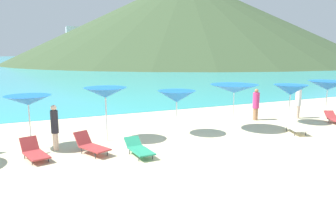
{
  "coord_description": "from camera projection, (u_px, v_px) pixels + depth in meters",
  "views": [
    {
      "loc": [
        -6.46,
        -9.81,
        3.7
      ],
      "look_at": [
        -0.65,
        2.7,
        1.2
      ],
      "focal_mm": 34.61,
      "sensor_mm": 36.0,
      "label": 1
    }
  ],
  "objects": [
    {
      "name": "ground_plane",
      "position": [
        130.0,
        113.0,
        21.04
      ],
      "size": [
        50.0,
        100.0,
        0.3
      ],
      "primitive_type": "cube",
      "color": "beige"
    },
    {
      "name": "ocean_water",
      "position": [
        26.0,
        59.0,
        216.57
      ],
      "size": [
        650.0,
        440.0,
        0.02
      ],
      "primitive_type": "cube",
      "color": "#2DADBC",
      "rests_on": "ground_plane"
    },
    {
      "name": "headland_hill",
      "position": [
        186.0,
        21.0,
        126.99
      ],
      "size": [
        134.93,
        134.93,
        32.63
      ],
      "primitive_type": "cone",
      "color": "#384C2D",
      "rests_on": "ground_plane"
    },
    {
      "name": "umbrella_2",
      "position": [
        28.0,
        100.0,
        12.42
      ],
      "size": [
        1.91,
        1.91,
        2.11
      ],
      "color": "silver",
      "rests_on": "ground_plane"
    },
    {
      "name": "umbrella_3",
      "position": [
        105.0,
        93.0,
        13.59
      ],
      "size": [
        1.83,
        1.83,
        2.29
      ],
      "color": "silver",
      "rests_on": "ground_plane"
    },
    {
      "name": "umbrella_4",
      "position": [
        177.0,
        97.0,
        14.72
      ],
      "size": [
        1.88,
        1.88,
        2.04
      ],
      "color": "silver",
      "rests_on": "ground_plane"
    },
    {
      "name": "umbrella_5",
      "position": [
        234.0,
        89.0,
        15.53
      ],
      "size": [
        2.4,
        2.4,
        2.24
      ],
      "color": "silver",
      "rests_on": "ground_plane"
    },
    {
      "name": "umbrella_6",
      "position": [
        291.0,
        90.0,
        17.09
      ],
      "size": [
        1.82,
        1.82,
        2.07
      ],
      "color": "silver",
      "rests_on": "ground_plane"
    },
    {
      "name": "umbrella_7",
      "position": [
        328.0,
        85.0,
        18.13
      ],
      "size": [
        2.28,
        2.28,
        2.18
      ],
      "color": "silver",
      "rests_on": "ground_plane"
    },
    {
      "name": "lounge_chair_1",
      "position": [
        295.0,
        127.0,
        15.29
      ],
      "size": [
        1.16,
        1.73,
        0.59
      ],
      "rotation": [
        0.0,
        0.0,
        -0.38
      ],
      "color": "white",
      "rests_on": "ground_plane"
    },
    {
      "name": "lounge_chair_2",
      "position": [
        34.0,
        152.0,
        11.47
      ],
      "size": [
        0.98,
        1.67,
        0.69
      ],
      "rotation": [
        0.0,
        0.0,
        0.25
      ],
      "color": "#A53333",
      "rests_on": "ground_plane"
    },
    {
      "name": "lounge_chair_3",
      "position": [
        335.0,
        119.0,
        17.3
      ],
      "size": [
        1.12,
        1.69,
        0.58
      ],
      "rotation": [
        0.0,
        0.0,
        -0.4
      ],
      "color": "#A53333",
      "rests_on": "ground_plane"
    },
    {
      "name": "lounge_chair_4",
      "position": [
        91.0,
        145.0,
        12.09
      ],
      "size": [
        1.17,
        1.71,
        0.75
      ],
      "rotation": [
        0.0,
        0.0,
        0.39
      ],
      "color": "#A53333",
      "rests_on": "ground_plane"
    },
    {
      "name": "lounge_chair_6",
      "position": [
        139.0,
        148.0,
        11.9
      ],
      "size": [
        0.68,
        1.69,
        0.54
      ],
      "rotation": [
        0.0,
        0.0,
        0.05
      ],
      "color": "#268C66",
      "rests_on": "ground_plane"
    },
    {
      "name": "beachgoer_0",
      "position": [
        256.0,
        104.0,
        18.09
      ],
      "size": [
        0.36,
        0.36,
        1.77
      ],
      "rotation": [
        0.0,
        0.0,
        0.76
      ],
      "color": "#A3704C",
      "rests_on": "ground_plane"
    },
    {
      "name": "beachgoer_1",
      "position": [
        298.0,
        101.0,
        18.56
      ],
      "size": [
        0.33,
        0.33,
        1.9
      ],
      "rotation": [
        0.0,
        0.0,
        4.04
      ],
      "color": "beige",
      "rests_on": "ground_plane"
    },
    {
      "name": "beachgoer_2",
      "position": [
        55.0,
        126.0,
        12.41
      ],
      "size": [
        0.28,
        0.28,
        1.78
      ],
      "rotation": [
        0.0,
        0.0,
        0.99
      ],
      "color": "beige",
      "rests_on": "ground_plane"
    },
    {
      "name": "cruise_ship",
      "position": [
        111.0,
        46.0,
        184.35
      ],
      "size": [
        64.8,
        16.67,
        20.89
      ],
      "rotation": [
        0.0,
        0.0,
        -0.09
      ],
      "color": "#262D47",
      "rests_on": "ocean_water"
    }
  ]
}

